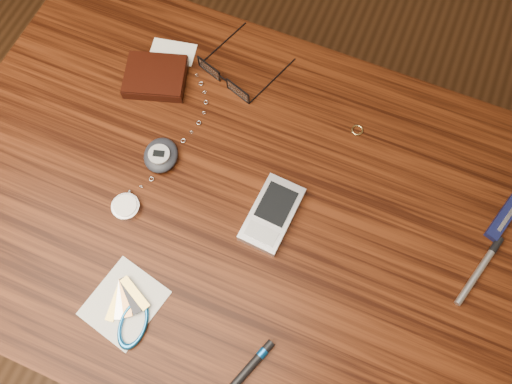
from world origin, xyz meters
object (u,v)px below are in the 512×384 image
pedometer (161,155)px  notepad_keys (129,313)px  silver_pen (483,265)px  desk (233,221)px  pocket_watch (129,202)px  pda_phone (272,214)px  eyeglasses (226,78)px  pocket_knife (505,217)px  wallet_and_card (156,76)px

pedometer → notepad_keys: pedometer is taller
notepad_keys → silver_pen: bearing=30.3°
pedometer → silver_pen: (0.55, 0.03, -0.01)m
desk → pedometer: size_ratio=12.59×
pocket_watch → silver_pen: (0.56, 0.12, -0.00)m
notepad_keys → silver_pen: notepad_keys is taller
pocket_watch → pda_phone: pda_phone is taller
eyeglasses → pedometer: (-0.04, -0.18, -0.00)m
pedometer → pocket_knife: 0.57m
pda_phone → silver_pen: bearing=8.5°
notepad_keys → silver_pen: size_ratio=0.98×
silver_pen → desk: bearing=-172.3°
wallet_and_card → pda_phone: wallet_and_card is taller
pda_phone → notepad_keys: (-0.14, -0.23, -0.00)m
desk → pda_phone: pda_phone is taller
pedometer → pocket_knife: (0.56, 0.12, -0.01)m
desk → pedometer: pedometer is taller
eyeglasses → pocket_watch: 0.28m
eyeglasses → pda_phone: eyeglasses is taller
wallet_and_card → pocket_knife: size_ratio=1.67×
notepad_keys → pedometer: bearing=105.8°
eyeglasses → silver_pen: 0.53m
desk → notepad_keys: (-0.07, -0.22, 0.11)m
pocket_knife → silver_pen: (-0.01, -0.09, -0.00)m
eyeglasses → pocket_watch: size_ratio=0.54×
desk → pda_phone: 0.13m
wallet_and_card → pocket_knife: (0.64, -0.02, -0.01)m
pda_phone → silver_pen: (0.33, 0.05, -0.00)m
pocket_knife → eyeglasses: bearing=173.0°
desk → silver_pen: 0.42m
pda_phone → pedometer: bearing=173.8°
pocket_knife → silver_pen: 0.09m
pda_phone → desk: bearing=-176.0°
pedometer → desk: bearing=-11.4°
notepad_keys → wallet_and_card: bearing=111.1°
desk → wallet_and_card: bearing=142.8°
wallet_and_card → pedometer: pedometer is taller
desk → pocket_watch: pocket_watch is taller
eyeglasses → pedometer: 0.19m
desk → wallet_and_card: (-0.22, 0.17, 0.11)m
pocket_watch → pda_phone: bearing=17.6°
notepad_keys → pocket_knife: size_ratio=1.36×
silver_pen → eyeglasses: bearing=162.9°
desk → silver_pen: silver_pen is taller
wallet_and_card → silver_pen: wallet_and_card is taller
wallet_and_card → silver_pen: (0.62, -0.11, -0.01)m
wallet_and_card → eyeglasses: eyeglasses is taller
desk → pda_phone: (0.07, 0.01, 0.11)m
wallet_and_card → notepad_keys: size_ratio=1.23×
pedometer → silver_pen: pedometer is taller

